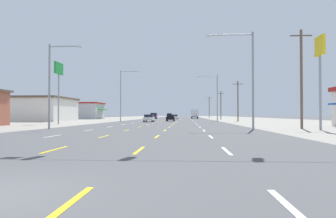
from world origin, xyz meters
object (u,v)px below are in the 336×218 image
object	(u,v)px
suv_far_left_midfar	(154,116)
streetlight_right_row_0	(248,72)
streetlight_left_row_1	(122,92)
sedan_center_turn_mid	(175,117)
streetlight_right_row_1	(215,94)
pole_sign_right_row_0	(320,60)
pole_sign_left_row_1	(59,76)
sedan_inner_left_nearest	(149,118)
streetlight_left_row_0	(53,80)
sedan_center_turn_near	(171,118)
box_truck_far_right_far	(195,113)
suv_inner_left_farther	(169,116)

from	to	relation	value
suv_far_left_midfar	streetlight_right_row_0	bearing A→B (deg)	-76.36
streetlight_left_row_1	suv_far_left_midfar	bearing A→B (deg)	85.30
sedan_center_turn_mid	streetlight_right_row_1	xyz separation A→B (m)	(9.54, -32.43, 4.91)
streetlight_right_row_0	streetlight_right_row_1	xyz separation A→B (m)	(0.06, 33.19, 0.09)
streetlight_right_row_1	pole_sign_right_row_0	bearing A→B (deg)	-79.19
pole_sign_left_row_1	pole_sign_right_row_0	bearing A→B (deg)	-25.83
suv_far_left_midfar	sedan_center_turn_mid	bearing A→B (deg)	-19.55
suv_far_left_midfar	streetlight_left_row_1	size ratio (longest dim) A/B	0.45
pole_sign_right_row_0	pole_sign_left_row_1	bearing A→B (deg)	154.17
sedan_inner_left_nearest	streetlight_left_row_0	world-z (taller)	streetlight_left_row_0
sedan_center_turn_mid	streetlight_right_row_0	xyz separation A→B (m)	(9.48, -65.62, 4.82)
sedan_center_turn_mid	pole_sign_left_row_1	distance (m)	53.75
sedan_center_turn_mid	streetlight_right_row_0	bearing A→B (deg)	-81.78
pole_sign_left_row_1	streetlight_right_row_0	bearing A→B (deg)	-30.17
sedan_center_turn_mid	streetlight_left_row_1	xyz separation A→B (m)	(-9.92, -32.43, 5.45)
sedan_inner_left_nearest	sedan_center_turn_near	world-z (taller)	same
sedan_center_turn_near	sedan_center_turn_mid	bearing A→B (deg)	90.15
streetlight_left_row_1	streetlight_right_row_1	bearing A→B (deg)	-0.00
box_truck_far_right_far	streetlight_left_row_0	world-z (taller)	streetlight_left_row_0
pole_sign_left_row_1	sedan_center_turn_near	bearing A→B (deg)	54.72
sedan_inner_left_nearest	box_truck_far_right_far	world-z (taller)	box_truck_far_right_far
sedan_center_turn_mid	sedan_center_turn_near	bearing A→B (deg)	-89.85
sedan_center_turn_mid	streetlight_left_row_0	size ratio (longest dim) A/B	0.52
sedan_inner_left_nearest	streetlight_left_row_0	distance (m)	30.27
sedan_center_turn_near	streetlight_right_row_0	bearing A→B (deg)	-75.73
streetlight_left_row_0	streetlight_right_row_1	xyz separation A→B (m)	(19.50, 33.19, 0.69)
streetlight_right_row_0	suv_far_left_midfar	bearing A→B (deg)	103.64
streetlight_left_row_1	streetlight_right_row_1	world-z (taller)	streetlight_left_row_1
pole_sign_left_row_1	streetlight_left_row_0	size ratio (longest dim) A/B	1.08
sedan_inner_left_nearest	sedan_center_turn_near	xyz separation A→B (m)	(3.87, 7.63, 0.00)
sedan_center_turn_near	pole_sign_left_row_1	bearing A→B (deg)	-125.28
suv_far_left_midfar	streetlight_right_row_1	bearing A→B (deg)	-64.60
streetlight_right_row_1	suv_inner_left_farther	bearing A→B (deg)	101.32
pole_sign_left_row_1	streetlight_right_row_0	xyz separation A→B (m)	(25.20, -14.64, -1.76)
streetlight_left_row_0	streetlight_left_row_1	xyz separation A→B (m)	(0.03, 33.19, 1.23)
sedan_inner_left_nearest	streetlight_right_row_1	bearing A→B (deg)	16.12
pole_sign_left_row_1	streetlight_right_row_0	distance (m)	29.20
suv_far_left_midfar	box_truck_far_right_far	xyz separation A→B (m)	(13.64, 9.24, 0.81)
sedan_inner_left_nearest	streetlight_right_row_1	world-z (taller)	streetlight_right_row_1
sedan_center_turn_mid	streetlight_right_row_0	distance (m)	66.48
suv_far_left_midfar	pole_sign_right_row_0	distance (m)	72.81
pole_sign_right_row_0	streetlight_left_row_1	bearing A→B (deg)	127.42
pole_sign_left_row_1	box_truck_far_right_far	bearing A→B (deg)	70.42
pole_sign_left_row_1	streetlight_left_row_1	bearing A→B (deg)	72.65
streetlight_left_row_0	box_truck_far_right_far	bearing A→B (deg)	77.93
box_truck_far_right_far	pole_sign_right_row_0	size ratio (longest dim) A/B	0.82
pole_sign_right_row_0	streetlight_right_row_1	size ratio (longest dim) A/B	0.90
box_truck_far_right_far	pole_sign_left_row_1	bearing A→B (deg)	-109.58
sedan_center_turn_mid	pole_sign_right_row_0	size ratio (longest dim) A/B	0.51
sedan_inner_left_nearest	streetlight_right_row_0	size ratio (longest dim) A/B	0.47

